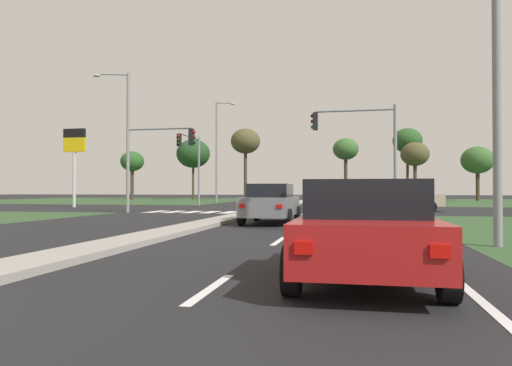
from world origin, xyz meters
name	(u,v)px	position (x,y,z in m)	size (l,w,h in m)	color
ground_plane	(273,209)	(0.00, 30.00, 0.00)	(200.00, 200.00, 0.00)	black
grass_verge_far_left	(112,200)	(-25.50, 54.50, 0.00)	(35.00, 35.00, 0.01)	#2D4C28
median_island_near	(170,232)	(0.00, 11.00, 0.07)	(1.20, 22.00, 0.14)	gray
median_island_far	(307,200)	(0.00, 55.00, 0.07)	(1.20, 36.00, 0.14)	#ADA89E
lane_dash_near	(211,288)	(3.50, 3.73, 0.01)	(0.14, 2.00, 0.01)	silver
lane_dash_second	(279,241)	(3.50, 9.73, 0.01)	(0.14, 2.00, 0.01)	silver
lane_dash_third	(303,224)	(3.50, 15.73, 0.01)	(0.14, 2.00, 0.01)	silver
edge_line_right	(404,235)	(6.85, 12.00, 0.01)	(0.14, 24.00, 0.01)	silver
stop_bar_near	(322,215)	(3.80, 23.00, 0.01)	(6.40, 0.50, 0.01)	silver
crosswalk_bar_near	(156,212)	(-6.40, 24.80, 0.01)	(0.70, 2.80, 0.01)	silver
crosswalk_bar_second	(174,212)	(-5.25, 24.80, 0.01)	(0.70, 2.80, 0.01)	silver
crosswalk_bar_third	(192,212)	(-4.10, 24.80, 0.01)	(0.70, 2.80, 0.01)	silver
crosswalk_bar_fourth	(210,212)	(-2.95, 24.80, 0.01)	(0.70, 2.80, 0.01)	silver
crosswalk_bar_fifth	(229,212)	(-1.80, 24.80, 0.01)	(0.70, 2.80, 0.01)	silver
crosswalk_bar_sixth	(248,212)	(-0.65, 24.80, 0.01)	(0.70, 2.80, 0.01)	silver
car_beige_near	(404,198)	(8.59, 28.76, 0.82)	(4.59, 2.05, 1.60)	#BCAD8E
car_blue_second	(279,195)	(-2.36, 48.39, 0.76)	(2.03, 4.52, 1.47)	navy
car_silver_fourth	(358,202)	(5.60, 18.80, 0.79)	(2.09, 4.48, 1.53)	#B7B7BC
car_red_fifth	(365,229)	(5.54, 4.80, 0.75)	(2.05, 4.15, 1.46)	#A31919
car_grey_sixth	(271,203)	(2.19, 16.27, 0.80)	(1.99, 4.54, 1.57)	slate
traffic_signal_far_left	(192,156)	(-7.60, 34.79, 4.10)	(0.32, 5.11, 5.94)	gray
traffic_signal_near_right	(364,140)	(6.01, 23.40, 4.00)	(4.53, 0.32, 5.84)	gray
traffic_signal_near_left	(153,152)	(-6.00, 23.40, 3.54)	(4.29, 0.32, 5.14)	gray
street_lamp_near	(500,35)	(8.80, 9.67, 4.99)	(1.52, 1.49, 8.95)	gray
street_lamp_second	(125,133)	(-8.87, 25.52, 4.95)	(2.24, 0.84, 8.82)	gray
street_lamp_third	(218,147)	(-8.54, 45.77, 5.86)	(2.06, 0.55, 10.66)	gray
pedestrian_at_median	(286,192)	(-0.21, 38.32, 1.18)	(0.34, 0.34, 1.72)	#9E8966
fuel_price_totem	(74,150)	(-15.74, 30.68, 4.46)	(1.80, 0.24, 6.09)	silver
treeline_near	(132,162)	(-24.30, 57.91, 5.19)	(3.21, 3.21, 6.67)	#423323
treeline_second	(193,154)	(-16.82, 61.79, 6.51)	(4.77, 4.77, 8.56)	#423323
treeline_third	(245,142)	(-8.73, 59.81, 7.85)	(3.98, 3.98, 9.65)	#423323
treeline_fourth	(346,150)	(4.57, 60.64, 6.59)	(3.34, 3.34, 8.15)	#423323
treeline_fifth	(415,155)	(13.09, 59.29, 5.75)	(3.51, 3.51, 7.32)	#423323
treeline_sixth	(478,160)	(20.90, 61.47, 5.07)	(4.02, 4.02, 6.83)	#423323
treeline_seventh	(407,141)	(12.46, 61.62, 7.71)	(3.76, 3.76, 9.39)	#423323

